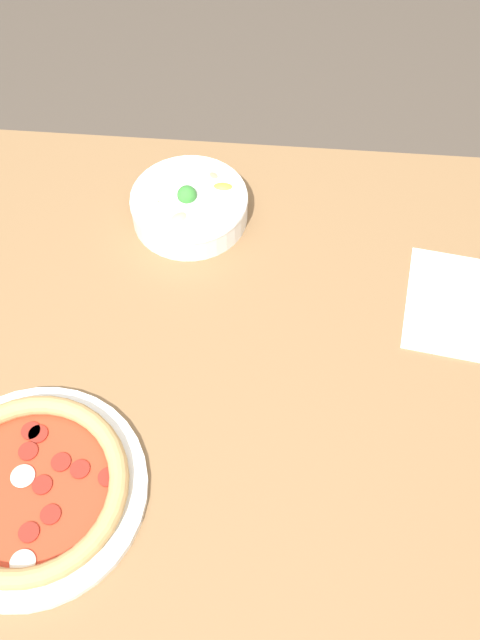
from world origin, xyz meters
TOP-DOWN VIEW (x-y plane):
  - ground_plane at (0.00, 0.00)m, footprint 8.00×8.00m
  - dining_table at (0.00, 0.00)m, footprint 1.23×0.94m
  - pizza at (-0.12, -0.21)m, footprint 0.30×0.30m
  - bowl at (0.02, 0.29)m, footprint 0.19×0.19m
  - napkin at (0.47, 0.14)m, footprint 0.22×0.22m
  - fork at (0.44, 0.14)m, footprint 0.03×0.18m

SIDE VIEW (x-z plane):
  - ground_plane at x=0.00m, z-range 0.00..0.00m
  - dining_table at x=0.00m, z-range 0.28..1.05m
  - napkin at x=0.47m, z-range 0.77..0.78m
  - fork at x=0.44m, z-range 0.78..0.78m
  - pizza at x=-0.12m, z-range 0.77..0.81m
  - bowl at x=0.02m, z-range 0.77..0.83m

